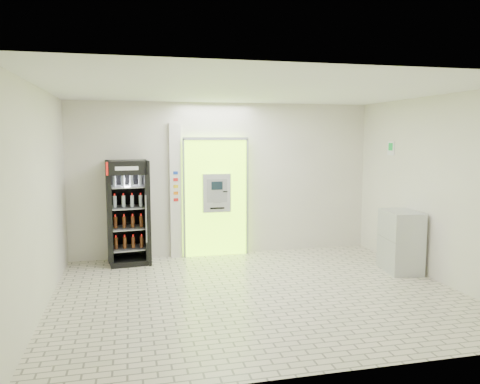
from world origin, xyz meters
name	(u,v)px	position (x,y,z in m)	size (l,w,h in m)	color
ground	(258,293)	(0.00, 0.00, 0.00)	(6.00, 6.00, 0.00)	beige
room_shell	(258,171)	(0.00, 0.00, 1.84)	(6.00, 6.00, 6.00)	silver
atm_assembly	(216,196)	(-0.20, 2.41, 1.17)	(1.30, 0.24, 2.33)	#91E713
pillar	(176,191)	(-0.98, 2.45, 1.30)	(0.22, 0.11, 2.60)	silver
beverage_cooler	(128,214)	(-1.88, 2.18, 0.92)	(0.79, 0.74, 1.91)	black
steel_cabinet	(401,241)	(2.72, 0.54, 0.53)	(0.64, 0.86, 1.06)	#B7BABF
exit_sign	(391,148)	(2.99, 1.40, 2.12)	(0.02, 0.22, 0.26)	white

